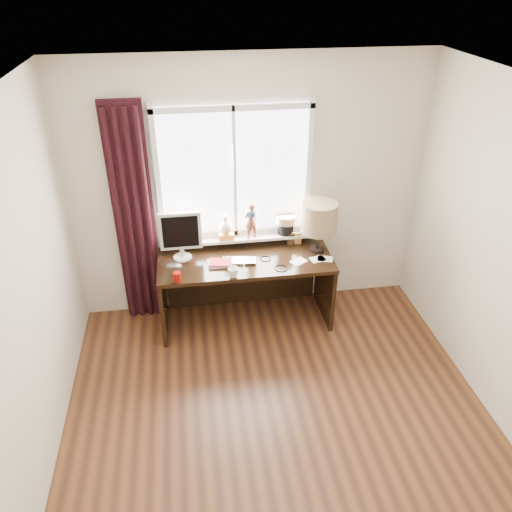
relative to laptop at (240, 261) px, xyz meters
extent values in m
cube|color=brown|center=(0.16, -1.58, -0.76)|extent=(3.50, 4.00, 0.00)
cube|color=white|center=(0.16, -1.58, 1.84)|extent=(3.50, 4.00, 0.00)
cube|color=beige|center=(0.16, 0.42, 0.54)|extent=(3.50, 0.00, 2.60)
cube|color=beige|center=(-1.59, -1.58, 0.54)|extent=(0.00, 4.00, 2.60)
imported|color=silver|center=(0.00, 0.00, 0.00)|extent=(0.35, 0.26, 0.03)
imported|color=white|center=(-0.09, -0.25, 0.04)|extent=(0.13, 0.13, 0.10)
cylinder|color=#8D0802|center=(-0.60, -0.25, 0.03)|extent=(0.07, 0.07, 0.09)
cube|color=white|center=(0.01, 0.41, 0.74)|extent=(1.40, 0.02, 1.30)
cube|color=silver|center=(0.01, 0.38, 0.11)|extent=(1.50, 0.05, 0.05)
cube|color=silver|center=(0.01, 0.38, 1.36)|extent=(1.50, 0.05, 0.05)
cube|color=silver|center=(-0.71, 0.38, 0.74)|extent=(0.05, 0.05, 1.40)
cube|color=silver|center=(0.74, 0.38, 0.74)|extent=(0.05, 0.05, 1.40)
cube|color=silver|center=(0.01, 0.38, 0.74)|extent=(0.03, 0.05, 1.30)
cube|color=silver|center=(0.01, 0.33, 0.07)|extent=(1.52, 0.18, 0.03)
cylinder|color=#700002|center=(-0.49, 0.31, 0.23)|extent=(0.16, 0.16, 0.28)
cube|color=gold|center=(-0.10, 0.32, 0.12)|extent=(0.15, 0.12, 0.06)
sphere|color=beige|center=(-0.10, 0.32, 0.21)|extent=(0.13, 0.13, 0.13)
sphere|color=beige|center=(-0.10, 0.32, 0.31)|extent=(0.07, 0.07, 0.07)
imported|color=brown|center=(0.16, 0.30, 0.27)|extent=(0.16, 0.13, 0.38)
cylinder|color=#1E4C51|center=(0.16, 0.29, 0.36)|extent=(0.11, 0.11, 0.05)
cylinder|color=black|center=(0.51, 0.33, 0.15)|extent=(0.16, 0.16, 0.12)
cylinder|color=#8C6B4C|center=(0.51, 0.33, 0.25)|extent=(0.20, 0.20, 0.08)
cube|color=black|center=(-0.97, 0.34, 0.36)|extent=(0.38, 0.05, 2.25)
cylinder|color=black|center=(-1.11, 0.31, 0.34)|extent=(0.06, 0.06, 2.20)
cylinder|color=black|center=(-1.02, 0.31, 0.34)|extent=(0.06, 0.06, 2.20)
cylinder|color=black|center=(-0.93, 0.31, 0.34)|extent=(0.06, 0.06, 2.20)
cylinder|color=black|center=(-0.84, 0.31, 0.34)|extent=(0.06, 0.06, 2.20)
cube|color=black|center=(0.06, 0.05, -0.03)|extent=(1.70, 0.70, 0.04)
cube|color=black|center=(-0.77, 0.05, -0.41)|extent=(0.04, 0.64, 0.71)
cube|color=black|center=(0.89, 0.05, -0.41)|extent=(0.04, 0.64, 0.71)
cube|color=black|center=(0.06, 0.39, -0.41)|extent=(1.60, 0.03, 0.71)
cylinder|color=beige|center=(-0.54, 0.16, -0.01)|extent=(0.18, 0.18, 0.01)
cylinder|color=beige|center=(-0.54, 0.16, 0.05)|extent=(0.04, 0.04, 0.10)
cube|color=beige|center=(-0.54, 0.16, 0.29)|extent=(0.40, 0.04, 0.38)
cube|color=black|center=(-0.54, 0.13, 0.29)|extent=(0.34, 0.01, 0.32)
cube|color=beige|center=(-0.20, -0.01, 0.00)|extent=(0.22, 0.17, 0.02)
cube|color=maroon|center=(-0.19, -0.02, 0.01)|extent=(0.23, 0.18, 0.01)
cylinder|color=black|center=(0.57, 0.29, 0.05)|extent=(0.09, 0.09, 0.12)
cylinder|color=black|center=(0.55, 0.30, 0.10)|extent=(0.01, 0.01, 0.22)
cylinder|color=black|center=(0.58, 0.28, 0.08)|extent=(0.01, 0.01, 0.19)
cylinder|color=black|center=(0.57, 0.30, 0.11)|extent=(0.01, 0.01, 0.25)
cylinder|color=black|center=(0.59, 0.30, 0.07)|extent=(0.01, 0.01, 0.17)
cube|color=gold|center=(0.62, 0.27, 0.05)|extent=(0.10, 0.03, 0.13)
cube|color=#996633|center=(0.62, 0.25, 0.05)|extent=(0.07, 0.02, 0.10)
cylinder|color=black|center=(0.79, 0.10, 0.00)|extent=(0.14, 0.14, 0.03)
cylinder|color=black|center=(0.79, 0.10, 0.13)|extent=(0.03, 0.03, 0.22)
cylinder|color=#9D8863|center=(0.79, 0.10, 0.36)|extent=(0.35, 0.35, 0.30)
cube|color=white|center=(0.76, -0.07, -0.01)|extent=(0.17, 0.14, 0.00)
cube|color=white|center=(0.83, -0.07, -0.01)|extent=(0.18, 0.15, 0.00)
cube|color=white|center=(0.56, -0.08, -0.01)|extent=(0.19, 0.17, 0.00)
torus|color=black|center=(0.37, -0.18, -0.01)|extent=(0.17, 0.17, 0.01)
torus|color=black|center=(0.26, 0.01, -0.01)|extent=(0.13, 0.13, 0.01)
torus|color=black|center=(0.06, 0.27, -0.01)|extent=(0.14, 0.14, 0.01)
camera|label=1|loc=(-0.45, -4.08, 2.50)|focal=35.00mm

